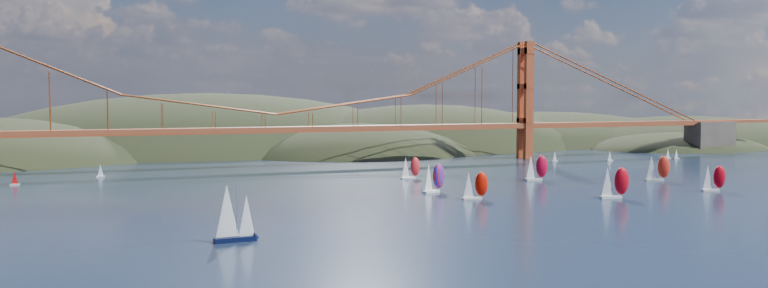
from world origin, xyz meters
TOP-DOWN VIEW (x-y plane):
  - ground at (0.00, 0.00)m, footprint 1200.00×1200.00m
  - headlands at (44.95, 278.29)m, footprint 725.00×225.00m
  - bridge at (-1.75, 180.00)m, footprint 552.00×12.00m
  - sloop_navy at (-45.34, 27.38)m, footprint 8.51×4.97m
  - racer_0 at (30.11, 64.12)m, footprint 7.81×3.29m
  - racer_1 at (68.72, 51.39)m, footprint 9.04×4.36m
  - racer_2 at (108.10, 53.37)m, footprint 8.03×4.16m
  - racer_3 at (73.05, 98.48)m, footprint 8.70×3.51m
  - racer_4 at (111.80, 82.11)m, footprint 8.90×5.48m
  - racer_5 at (34.64, 120.27)m, footprint 7.59×3.30m
  - racer_rwb at (25.82, 82.49)m, footprint 8.91×6.02m
  - distant_boat_2 at (-95.15, 150.81)m, footprint 3.00×2.00m
  - distant_boat_3 at (-68.28, 166.34)m, footprint 3.00×2.00m
  - distant_boat_4 at (123.50, 160.44)m, footprint 3.00×2.00m
  - distant_boat_5 at (147.81, 152.82)m, footprint 3.00×2.00m
  - distant_boat_6 at (182.69, 154.32)m, footprint 3.00×2.00m
  - distant_boat_7 at (185.19, 151.60)m, footprint 3.00×2.00m

SIDE VIEW (x-z plane):
  - headlands at x=44.95m, z-range -60.46..35.54m
  - ground at x=0.00m, z-range 0.00..0.00m
  - distant_boat_2 at x=-95.15m, z-range 0.06..4.76m
  - distant_boat_3 at x=-68.28m, z-range 0.06..4.76m
  - distant_boat_4 at x=123.50m, z-range 0.06..4.76m
  - distant_boat_5 at x=147.81m, z-range 0.06..4.76m
  - distant_boat_6 at x=182.69m, z-range 0.06..4.76m
  - distant_boat_7 at x=185.19m, z-range 0.06..4.76m
  - racer_5 at x=34.64m, z-range -0.24..8.39m
  - racer_0 at x=30.11m, z-range -0.24..8.65m
  - racer_2 at x=108.10m, z-range -0.25..8.77m
  - racer_4 at x=111.80m, z-range -0.27..9.69m
  - racer_rwb at x=25.82m, z-range -0.27..9.70m
  - racer_3 at x=73.05m, z-range -0.28..9.76m
  - racer_1 at x=68.72m, z-range -0.28..9.91m
  - sloop_navy at x=-45.34m, z-range -0.76..12.29m
  - bridge at x=-1.75m, z-range 4.73..59.73m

